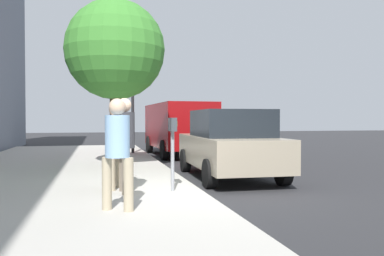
# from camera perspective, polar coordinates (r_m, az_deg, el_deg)

# --- Properties ---
(ground_plane) EXTENTS (80.00, 80.00, 0.00)m
(ground_plane) POSITION_cam_1_polar(r_m,az_deg,el_deg) (8.16, 0.90, -9.56)
(ground_plane) COLOR #2B2B2D
(ground_plane) RESTS_ON ground
(sidewalk_slab) EXTENTS (28.00, 6.00, 0.15)m
(sidewalk_slab) POSITION_cam_1_polar(r_m,az_deg,el_deg) (7.97, -20.81, -9.36)
(sidewalk_slab) COLOR #B7B2A8
(sidewalk_slab) RESTS_ON ground_plane
(parking_meter) EXTENTS (0.36, 0.12, 1.41)m
(parking_meter) POSITION_cam_1_polar(r_m,az_deg,el_deg) (7.66, -2.80, -1.48)
(parking_meter) COLOR gray
(parking_meter) RESTS_ON sidewalk_slab
(pedestrian_at_meter) EXTENTS (0.54, 0.39, 1.78)m
(pedestrian_at_meter) POSITION_cam_1_polar(r_m,az_deg,el_deg) (7.56, -9.66, -1.27)
(pedestrian_at_meter) COLOR #726656
(pedestrian_at_meter) RESTS_ON sidewalk_slab
(pedestrian_bystander) EXTENTS (0.37, 0.46, 1.70)m
(pedestrian_bystander) POSITION_cam_1_polar(r_m,az_deg,el_deg) (6.11, -10.62, -2.46)
(pedestrian_bystander) COLOR tan
(pedestrian_bystander) RESTS_ON sidewalk_slab
(parking_officer) EXTENTS (0.48, 0.37, 1.70)m
(parking_officer) POSITION_cam_1_polar(r_m,az_deg,el_deg) (8.01, -10.90, -1.54)
(parking_officer) COLOR tan
(parking_officer) RESTS_ON sidewalk_slab
(parked_sedan_near) EXTENTS (4.45, 2.07, 1.77)m
(parked_sedan_near) POSITION_cam_1_polar(r_m,az_deg,el_deg) (10.37, 5.35, -2.27)
(parked_sedan_near) COLOR gray
(parked_sedan_near) RESTS_ON ground_plane
(parked_van_far) EXTENTS (5.27, 2.28, 2.18)m
(parked_van_far) POSITION_cam_1_polar(r_m,az_deg,el_deg) (16.83, -1.99, 0.31)
(parked_van_far) COLOR maroon
(parked_van_far) RESTS_ON ground_plane
(street_tree) EXTENTS (2.87, 2.87, 4.82)m
(street_tree) POSITION_cam_1_polar(r_m,az_deg,el_deg) (11.87, -10.95, 10.84)
(street_tree) COLOR brown
(street_tree) RESTS_ON sidewalk_slab
(traffic_signal) EXTENTS (0.24, 0.44, 3.60)m
(traffic_signal) POSITION_cam_1_polar(r_m,az_deg,el_deg) (16.52, -8.14, 4.86)
(traffic_signal) COLOR black
(traffic_signal) RESTS_ON sidewalk_slab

